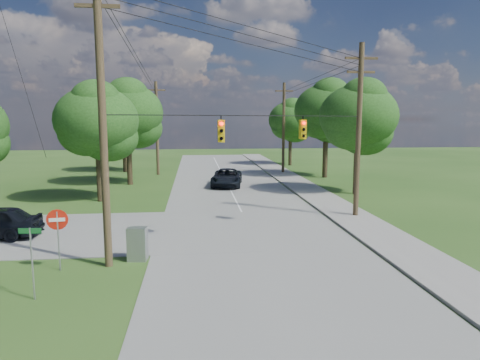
{
  "coord_description": "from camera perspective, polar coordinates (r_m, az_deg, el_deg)",
  "views": [
    {
      "loc": [
        -1.0,
        -17.11,
        6.03
      ],
      "look_at": [
        1.35,
        5.0,
        2.86
      ],
      "focal_mm": 32.0,
      "sensor_mm": 36.0,
      "label": 1
    }
  ],
  "objects": [
    {
      "name": "power_lines",
      "position": [
        28.93,
        -1.12,
        14.32
      ],
      "size": [
        13.93,
        29.62,
        4.93
      ],
      "color": "black",
      "rests_on": "ground"
    },
    {
      "name": "tree_w_mid",
      "position": [
        40.56,
        -14.76,
        8.64
      ],
      "size": [
        6.4,
        6.4,
        9.22
      ],
      "color": "#3E311F",
      "rests_on": "ground"
    },
    {
      "name": "sidewalk_east",
      "position": [
        24.87,
        17.18,
        -6.14
      ],
      "size": [
        2.6,
        100.0,
        0.12
      ],
      "primitive_type": "cube",
      "color": "gray",
      "rests_on": "ground"
    },
    {
      "name": "ground",
      "position": [
        18.16,
        -2.63,
        -11.27
      ],
      "size": [
        140.0,
        140.0,
        0.0
      ],
      "primitive_type": "plane",
      "color": "#294C19",
      "rests_on": "ground"
    },
    {
      "name": "tree_w_far",
      "position": [
        50.74,
        -15.31,
        8.09
      ],
      "size": [
        6.0,
        6.0,
        8.73
      ],
      "color": "#3E311F",
      "rests_on": "ground"
    },
    {
      "name": "do_not_enter_sign",
      "position": [
        18.51,
        -23.15,
        -5.7
      ],
      "size": [
        0.83,
        0.14,
        2.5
      ],
      "rotation": [
        0.0,
        0.0,
        0.12
      ],
      "color": "#929598",
      "rests_on": "ground"
    },
    {
      "name": "street_name_sign",
      "position": [
        15.97,
        -26.04,
        -8.84
      ],
      "size": [
        0.74,
        0.08,
        2.48
      ],
      "rotation": [
        0.0,
        0.0,
        -0.07
      ],
      "color": "#929598",
      "rests_on": "ground"
    },
    {
      "name": "traffic_signals",
      "position": [
        21.83,
        3.32,
        6.71
      ],
      "size": [
        4.91,
        3.27,
        1.05
      ],
      "color": "yellow",
      "rests_on": "ground"
    },
    {
      "name": "car_main_north",
      "position": [
        38.6,
        -1.77,
        0.34
      ],
      "size": [
        3.34,
        5.88,
        1.55
      ],
      "primitive_type": "imported",
      "rotation": [
        0.0,
        0.0,
        -0.14
      ],
      "color": "black",
      "rests_on": "main_road"
    },
    {
      "name": "pole_sw",
      "position": [
        17.87,
        -17.9,
        8.37
      ],
      "size": [
        2.0,
        0.32,
        12.0
      ],
      "color": "brown",
      "rests_on": "ground"
    },
    {
      "name": "pole_ne",
      "position": [
        26.99,
        15.55,
        6.64
      ],
      "size": [
        2.0,
        0.32,
        10.5
      ],
      "color": "brown",
      "rests_on": "ground"
    },
    {
      "name": "tree_w_near",
      "position": [
        32.86,
        -18.54,
        7.52
      ],
      "size": [
        6.0,
        6.0,
        8.4
      ],
      "color": "#3E311F",
      "rests_on": "ground"
    },
    {
      "name": "main_road",
      "position": [
        23.1,
        1.6,
        -6.97
      ],
      "size": [
        10.0,
        100.0,
        0.03
      ],
      "primitive_type": "cube",
      "color": "gray",
      "rests_on": "ground"
    },
    {
      "name": "tree_e_near",
      "position": [
        35.57,
        15.52,
        8.19
      ],
      "size": [
        6.2,
        6.2,
        8.81
      ],
      "color": "#3E311F",
      "rests_on": "ground"
    },
    {
      "name": "control_cabinet",
      "position": [
        19.03,
        -13.52,
        -8.3
      ],
      "size": [
        0.86,
        0.66,
        1.45
      ],
      "primitive_type": "cube",
      "rotation": [
        0.0,
        0.0,
        -0.11
      ],
      "color": "#929598",
      "rests_on": "ground"
    },
    {
      "name": "tree_e_mid",
      "position": [
        45.18,
        11.45,
        9.08
      ],
      "size": [
        6.6,
        6.6,
        9.64
      ],
      "color": "#3E311F",
      "rests_on": "ground"
    },
    {
      "name": "tree_e_far",
      "position": [
        56.51,
        6.77,
        7.96
      ],
      "size": [
        5.8,
        5.8,
        8.32
      ],
      "color": "#3E311F",
      "rests_on": "ground"
    },
    {
      "name": "pole_north_e",
      "position": [
        48.14,
        5.83,
        7.01
      ],
      "size": [
        2.0,
        0.32,
        10.0
      ],
      "color": "brown",
      "rests_on": "ground"
    },
    {
      "name": "pole_north_w",
      "position": [
        47.28,
        -11.01,
        6.88
      ],
      "size": [
        2.0,
        0.32,
        10.0
      ],
      "color": "brown",
      "rests_on": "ground"
    }
  ]
}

